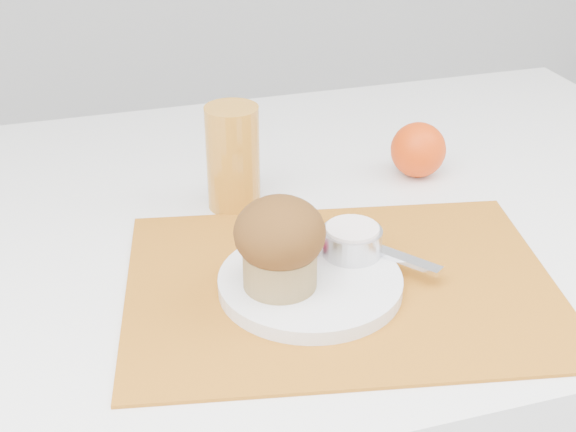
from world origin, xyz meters
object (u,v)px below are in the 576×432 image
object	(u,v)px
table	(305,429)
muffin	(280,242)
juice_glass	(233,158)
plate	(310,283)
orange	(418,150)

from	to	relation	value
table	muffin	bearing A→B (deg)	-116.31
muffin	juice_glass	bearing A→B (deg)	88.83
plate	orange	size ratio (longest dim) A/B	2.60
table	muffin	distance (m)	0.49
muffin	orange	bearing A→B (deg)	41.43
plate	orange	world-z (taller)	orange
orange	plate	bearing A→B (deg)	-135.16
plate	muffin	size ratio (longest dim) A/B	1.98
orange	juice_glass	distance (m)	0.26
orange	juice_glass	world-z (taller)	juice_glass
plate	orange	xyz separation A→B (m)	(0.23, 0.23, 0.03)
table	orange	world-z (taller)	orange
table	orange	size ratio (longest dim) A/B	16.05
table	plate	bearing A→B (deg)	-107.51
plate	muffin	distance (m)	0.07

